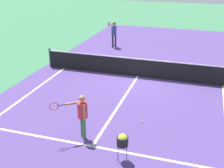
{
  "coord_description": "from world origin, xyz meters",
  "views": [
    {
      "loc": [
        2.96,
        -13.69,
        5.43
      ],
      "look_at": [
        -0.23,
        -3.61,
        1.0
      ],
      "focal_mm": 47.22,
      "sensor_mm": 36.0,
      "label": 1
    }
  ],
  "objects_px": {
    "ball_hopper": "(123,140)",
    "player_near": "(82,112)",
    "tennis_ball_mid_court": "(142,122)",
    "player_far": "(114,31)",
    "net": "(138,67)",
    "tennis_ball_near_net": "(93,83)"
  },
  "relations": [
    {
      "from": "tennis_ball_near_net",
      "to": "player_far",
      "type": "bearing_deg",
      "value": 98.56
    },
    {
      "from": "tennis_ball_mid_court",
      "to": "tennis_ball_near_net",
      "type": "bearing_deg",
      "value": 136.12
    },
    {
      "from": "net",
      "to": "ball_hopper",
      "type": "relative_size",
      "value": 11.39
    },
    {
      "from": "player_far",
      "to": "tennis_ball_mid_court",
      "type": "bearing_deg",
      "value": -67.07
    },
    {
      "from": "net",
      "to": "tennis_ball_mid_court",
      "type": "height_order",
      "value": "net"
    },
    {
      "from": "player_near",
      "to": "player_far",
      "type": "bearing_deg",
      "value": 101.92
    },
    {
      "from": "ball_hopper",
      "to": "tennis_ball_near_net",
      "type": "distance_m",
      "value": 5.97
    },
    {
      "from": "ball_hopper",
      "to": "tennis_ball_near_net",
      "type": "height_order",
      "value": "ball_hopper"
    },
    {
      "from": "ball_hopper",
      "to": "player_near",
      "type": "bearing_deg",
      "value": 154.91
    },
    {
      "from": "player_far",
      "to": "tennis_ball_near_net",
      "type": "distance_m",
      "value": 6.68
    },
    {
      "from": "ball_hopper",
      "to": "tennis_ball_near_net",
      "type": "xyz_separation_m",
      "value": [
        -2.9,
        5.17,
        -0.64
      ]
    },
    {
      "from": "ball_hopper",
      "to": "tennis_ball_mid_court",
      "type": "distance_m",
      "value": 2.38
    },
    {
      "from": "player_far",
      "to": "net",
      "type": "bearing_deg",
      "value": -60.45
    },
    {
      "from": "net",
      "to": "player_far",
      "type": "xyz_separation_m",
      "value": [
        -2.8,
        4.93,
        0.59
      ]
    },
    {
      "from": "tennis_ball_mid_court",
      "to": "player_near",
      "type": "bearing_deg",
      "value": -137.03
    },
    {
      "from": "net",
      "to": "tennis_ball_near_net",
      "type": "xyz_separation_m",
      "value": [
        -1.81,
        -1.59,
        -0.46
      ]
    },
    {
      "from": "player_near",
      "to": "ball_hopper",
      "type": "xyz_separation_m",
      "value": [
        1.57,
        -0.74,
        -0.28
      ]
    },
    {
      "from": "player_far",
      "to": "tennis_ball_mid_court",
      "type": "distance_m",
      "value": 10.27
    },
    {
      "from": "player_near",
      "to": "tennis_ball_near_net",
      "type": "distance_m",
      "value": 4.72
    },
    {
      "from": "tennis_ball_near_net",
      "to": "ball_hopper",
      "type": "bearing_deg",
      "value": -60.71
    },
    {
      "from": "player_near",
      "to": "tennis_ball_mid_court",
      "type": "bearing_deg",
      "value": 42.97
    },
    {
      "from": "ball_hopper",
      "to": "net",
      "type": "bearing_deg",
      "value": 99.13
    }
  ]
}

